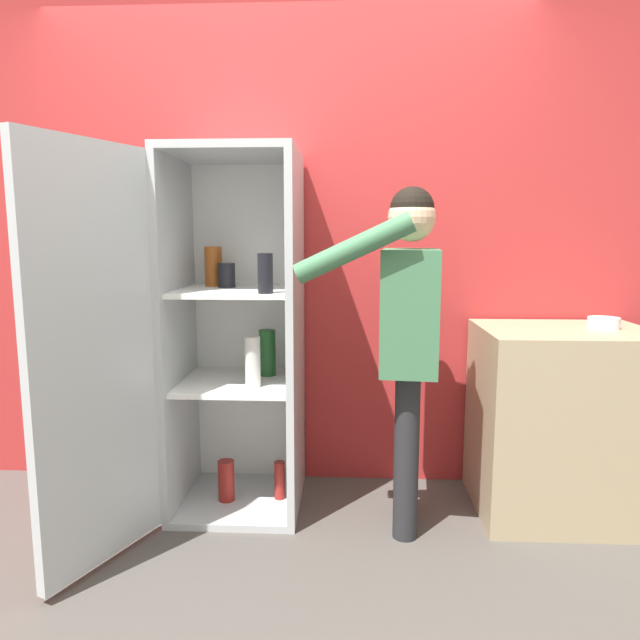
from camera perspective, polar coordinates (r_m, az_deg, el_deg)
ground_plane at (r=2.50m, az=-5.63°, el=-24.08°), size 12.00×12.00×0.00m
wall_back at (r=3.08m, az=-3.26°, el=7.18°), size 7.00×0.06×2.55m
refrigerator at (r=2.75m, az=-10.72°, el=-1.73°), size 0.90×1.17×1.74m
person at (r=2.54m, az=8.75°, el=0.02°), size 0.64×0.57×1.55m
counter at (r=3.02m, az=22.98°, el=-9.34°), size 0.79×0.62×0.91m
bowl at (r=3.00m, az=26.50°, el=-0.27°), size 0.14×0.14×0.05m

